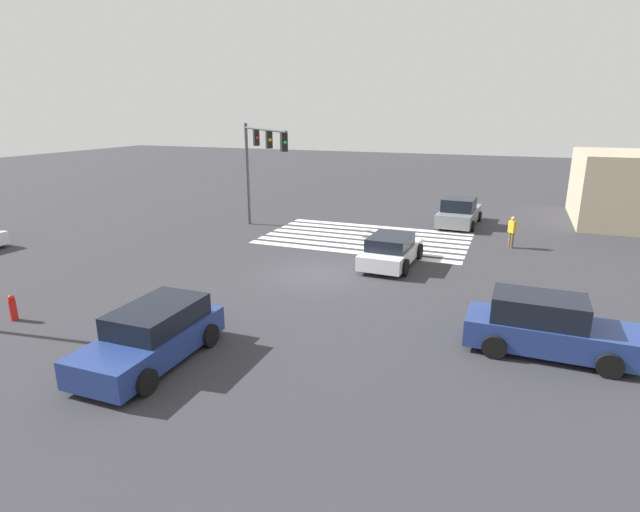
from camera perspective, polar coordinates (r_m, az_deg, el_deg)
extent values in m
plane|color=#333338|center=(20.59, 0.00, -2.15)|extent=(126.50, 126.50, 0.00)
cube|color=silver|center=(29.31, 6.79, 3.32)|extent=(10.63, 0.60, 0.01)
cube|color=silver|center=(28.42, 6.30, 2.93)|extent=(10.63, 0.60, 0.01)
cube|color=silver|center=(27.53, 5.78, 2.51)|extent=(10.63, 0.60, 0.01)
cube|color=silver|center=(26.64, 5.22, 2.06)|extent=(10.63, 0.60, 0.01)
cube|color=silver|center=(25.75, 4.62, 1.58)|extent=(10.63, 0.60, 0.01)
cube|color=silver|center=(24.88, 3.98, 1.07)|extent=(10.63, 0.60, 0.01)
cube|color=silver|center=(24.00, 3.30, 0.52)|extent=(10.63, 0.60, 0.01)
cylinder|color=#47474C|center=(29.72, -8.27, 9.16)|extent=(0.18, 0.18, 5.85)
cylinder|color=#47474C|center=(26.27, -6.47, 14.18)|extent=(4.86, 4.86, 0.12)
cube|color=black|center=(27.59, -7.30, 13.26)|extent=(0.40, 0.40, 0.84)
sphere|color=red|center=(27.43, -7.20, 13.25)|extent=(0.16, 0.16, 0.16)
cube|color=black|center=(25.49, -5.85, 13.08)|extent=(0.40, 0.40, 0.84)
sphere|color=gold|center=(25.34, -5.73, 13.06)|extent=(0.16, 0.16, 0.16)
cube|color=black|center=(23.41, -4.15, 12.85)|extent=(0.40, 0.40, 0.84)
sphere|color=green|center=(23.26, -4.01, 12.83)|extent=(0.16, 0.16, 0.16)
cube|color=navy|center=(15.29, 24.78, -8.17)|extent=(4.48, 1.73, 0.76)
cube|color=black|center=(15.00, 23.75, -5.48)|extent=(2.46, 1.53, 0.71)
cylinder|color=black|center=(16.32, 29.46, -8.18)|extent=(0.66, 0.23, 0.66)
cylinder|color=black|center=(14.78, 30.19, -10.78)|extent=(0.66, 0.23, 0.66)
cylinder|color=black|center=(16.13, 19.68, -7.23)|extent=(0.66, 0.23, 0.66)
cylinder|color=black|center=(14.56, 19.29, -9.77)|extent=(0.66, 0.23, 0.66)
cube|color=navy|center=(14.22, -18.79, -9.43)|extent=(1.88, 4.43, 0.72)
cube|color=black|center=(14.22, -18.07, -6.47)|extent=(1.68, 2.63, 0.59)
cylinder|color=black|center=(12.84, -19.28, -13.44)|extent=(0.23, 0.66, 0.66)
cylinder|color=black|center=(14.03, -25.33, -11.50)|extent=(0.23, 0.66, 0.66)
cylinder|color=black|center=(14.76, -12.48, -8.85)|extent=(0.23, 0.66, 0.66)
cylinder|color=black|center=(15.81, -18.27, -7.58)|extent=(0.23, 0.66, 0.66)
cube|color=gray|center=(30.79, 15.60, 4.48)|extent=(2.21, 4.83, 0.75)
cube|color=black|center=(30.34, 15.60, 5.72)|extent=(1.86, 2.19, 0.73)
cylinder|color=black|center=(32.42, 14.27, 4.71)|extent=(0.25, 0.61, 0.60)
cylinder|color=black|center=(32.13, 17.75, 4.34)|extent=(0.25, 0.61, 0.60)
cylinder|color=black|center=(29.59, 13.20, 3.72)|extent=(0.25, 0.61, 0.60)
cylinder|color=black|center=(29.28, 17.00, 3.30)|extent=(0.25, 0.61, 0.60)
cube|color=silver|center=(22.05, 8.16, 0.30)|extent=(1.99, 4.32, 0.61)
cube|color=black|center=(21.67, 8.04, 1.60)|extent=(1.73, 2.27, 0.54)
cylinder|color=black|center=(23.56, 6.81, 1.02)|extent=(0.25, 0.72, 0.72)
cylinder|color=black|center=(23.11, 11.26, 0.52)|extent=(0.25, 0.72, 0.72)
cylinder|color=black|center=(21.13, 4.73, -0.70)|extent=(0.25, 0.72, 0.72)
cylinder|color=black|center=(20.64, 9.67, -1.29)|extent=(0.25, 0.72, 0.72)
cylinder|color=black|center=(29.75, -32.77, 1.63)|extent=(0.64, 0.25, 0.63)
cylinder|color=brown|center=(26.25, 21.11, 1.65)|extent=(0.14, 0.14, 0.76)
cylinder|color=brown|center=(26.35, 20.87, 1.73)|extent=(0.14, 0.14, 0.76)
cube|color=gold|center=(26.15, 21.14, 3.14)|extent=(0.41, 0.41, 0.60)
sphere|color=tan|center=(26.07, 21.23, 4.00)|extent=(0.21, 0.21, 0.21)
cylinder|color=red|center=(18.88, -31.64, -5.27)|extent=(0.22, 0.22, 0.70)
sphere|color=red|center=(18.76, -31.82, -4.10)|extent=(0.20, 0.20, 0.20)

